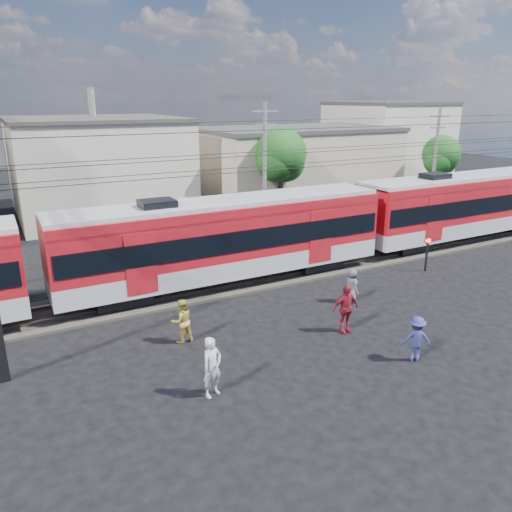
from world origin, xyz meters
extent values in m
plane|color=black|center=(0.00, 0.00, 0.00)|extent=(120.00, 120.00, 0.00)
cube|color=#2D2823|center=(0.00, 8.00, 0.06)|extent=(70.00, 3.40, 0.12)
cube|color=#59544C|center=(0.00, 7.25, 0.18)|extent=(70.00, 0.12, 0.12)
cube|color=#59544C|center=(0.00, 8.75, 0.18)|extent=(70.00, 0.12, 0.12)
cube|color=black|center=(-5.18, 8.00, 0.35)|extent=(2.40, 2.20, 0.70)
cube|color=black|center=(5.06, 8.00, 0.35)|extent=(2.40, 2.20, 0.70)
cube|color=#92949A|center=(-0.06, 8.00, 1.15)|extent=(16.00, 3.00, 0.90)
cube|color=maroon|center=(-0.06, 8.00, 2.80)|extent=(16.00, 3.00, 2.40)
cube|color=black|center=(-0.06, 8.00, 2.55)|extent=(15.68, 3.08, 0.95)
cube|color=#92949A|center=(-0.06, 8.00, 4.05)|extent=(16.00, 2.60, 0.25)
cube|color=black|center=(11.62, 8.00, 0.35)|extent=(2.40, 2.20, 0.70)
cube|color=#92949A|center=(16.74, 8.00, 1.15)|extent=(16.00, 3.00, 0.90)
cube|color=maroon|center=(16.74, 8.00, 2.80)|extent=(16.00, 3.00, 2.40)
cube|color=black|center=(16.74, 8.00, 2.55)|extent=(15.68, 3.08, 0.95)
cube|color=#92949A|center=(16.74, 8.00, 4.05)|extent=(16.00, 2.60, 0.25)
cylinder|color=black|center=(0.00, 7.30, 5.50)|extent=(70.00, 0.03, 0.03)
cylinder|color=black|center=(0.00, 8.70, 5.50)|extent=(70.00, 0.03, 0.03)
cylinder|color=black|center=(0.00, 7.30, 6.20)|extent=(70.00, 0.03, 0.03)
cylinder|color=black|center=(0.00, 8.70, 6.20)|extent=(70.00, 0.03, 0.03)
cylinder|color=black|center=(0.00, 4.50, 7.50)|extent=(70.00, 0.03, 0.03)
cylinder|color=black|center=(0.00, 11.50, 7.50)|extent=(70.00, 0.03, 0.03)
cube|color=#BAB3A3|center=(-2.00, 27.00, 3.50)|extent=(12.00, 12.00, 7.00)
cube|color=#3F3D3A|center=(-2.00, 27.00, 7.15)|extent=(12.24, 12.24, 0.30)
cube|color=#B6A58B|center=(14.00, 24.00, 3.00)|extent=(16.00, 10.00, 6.00)
cube|color=#3F3D3A|center=(14.00, 24.00, 6.15)|extent=(16.32, 10.20, 0.30)
cube|color=#BAB3A3|center=(28.00, 28.00, 4.00)|extent=(10.00, 10.00, 8.00)
cube|color=#3F3D3A|center=(28.00, 28.00, 8.15)|extent=(10.20, 10.20, 0.30)
cylinder|color=slate|center=(6.00, 15.00, 4.25)|extent=(0.24, 0.24, 8.50)
cube|color=slate|center=(6.00, 15.00, 7.90)|extent=(1.80, 0.12, 0.12)
cube|color=slate|center=(6.00, 15.00, 7.10)|extent=(1.40, 0.12, 0.12)
cylinder|color=slate|center=(20.00, 14.00, 4.00)|extent=(0.24, 0.24, 8.00)
cube|color=slate|center=(20.00, 14.00, 7.40)|extent=(1.80, 0.12, 0.12)
cube|color=slate|center=(20.00, 14.00, 6.60)|extent=(1.40, 0.12, 0.12)
cylinder|color=#382619|center=(9.00, 18.00, 1.96)|extent=(0.36, 0.36, 3.92)
sphere|color=#144213|center=(9.00, 18.00, 4.90)|extent=(3.64, 3.64, 3.64)
sphere|color=#144213|center=(9.60, 18.30, 4.20)|extent=(2.80, 2.80, 2.80)
cylinder|color=#382619|center=(24.00, 17.00, 1.68)|extent=(0.36, 0.36, 3.36)
sphere|color=#144213|center=(24.00, 17.00, 4.20)|extent=(3.12, 3.12, 3.12)
sphere|color=#144213|center=(24.60, 17.30, 3.60)|extent=(2.40, 2.40, 2.40)
imported|color=silver|center=(-4.44, -0.44, 0.96)|extent=(0.81, 0.67, 1.92)
imported|color=gold|center=(-4.03, 3.30, 0.85)|extent=(0.86, 0.69, 1.69)
imported|color=navy|center=(2.57, -1.80, 0.81)|extent=(1.21, 1.02, 1.63)
imported|color=maroon|center=(1.80, 1.10, 0.97)|extent=(1.17, 0.57, 1.94)
imported|color=#535358|center=(3.89, 3.33, 0.79)|extent=(0.55, 0.80, 1.58)
imported|color=silver|center=(23.66, 12.15, 0.68)|extent=(4.06, 1.81, 1.36)
cylinder|color=black|center=(9.98, 4.79, 0.86)|extent=(0.11, 0.11, 1.71)
sphere|color=#FF140C|center=(9.98, 4.79, 1.66)|extent=(0.27, 0.27, 0.27)
cube|color=black|center=(9.98, 4.79, 1.66)|extent=(0.24, 0.06, 0.33)
camera|label=1|loc=(-9.57, -12.76, 8.70)|focal=35.00mm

